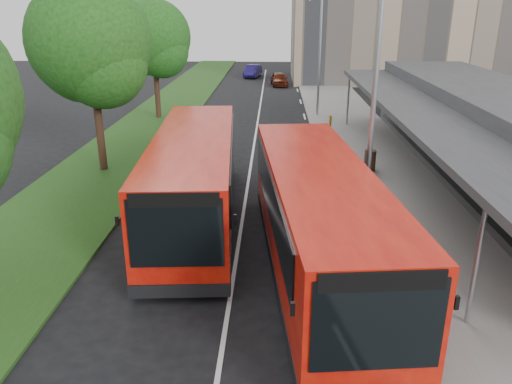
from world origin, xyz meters
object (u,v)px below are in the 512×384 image
(tree_mid, at_px, (91,49))
(bus_main, at_px, (319,221))
(car_near, at_px, (279,79))
(bollard, at_px, (330,123))
(car_far, at_px, (253,71))
(bus_second, at_px, (195,178))
(litter_bin, at_px, (370,160))
(lamp_post_near, at_px, (371,99))
(tree_far, at_px, (154,42))
(lamp_post_far, at_px, (319,48))

(tree_mid, distance_m, bus_main, 13.93)
(tree_mid, distance_m, car_near, 29.60)
(bollard, height_order, car_far, car_far)
(bus_second, relative_size, car_far, 2.85)
(bus_second, bearing_deg, bus_main, -45.87)
(tree_mid, bearing_deg, bus_main, -44.92)
(litter_bin, bearing_deg, lamp_post_near, -102.18)
(tree_far, relative_size, car_near, 2.11)
(tree_far, height_order, car_far, tree_far)
(lamp_post_near, xyz_separation_m, lamp_post_far, (0.00, 20.00, 0.00))
(tree_mid, xyz_separation_m, car_far, (5.69, 34.23, -4.96))
(lamp_post_far, distance_m, litter_bin, 13.61)
(tree_mid, height_order, lamp_post_near, tree_mid)
(tree_far, height_order, car_near, tree_far)
(tree_mid, relative_size, lamp_post_near, 1.09)
(bus_main, xyz_separation_m, litter_bin, (3.21, 9.48, -1.01))
(bollard, bearing_deg, bus_main, -97.10)
(lamp_post_far, height_order, bus_second, lamp_post_far)
(tree_far, relative_size, lamp_post_near, 1.00)
(tree_far, distance_m, bollard, 13.10)
(lamp_post_near, relative_size, bus_main, 0.69)
(car_far, bearing_deg, tree_mid, -90.20)
(lamp_post_far, xyz_separation_m, car_near, (-2.54, 14.94, -4.07))
(bus_main, relative_size, bus_second, 1.01)
(lamp_post_near, bearing_deg, bus_main, -125.22)
(lamp_post_near, bearing_deg, tree_mid, 147.64)
(tree_far, height_order, bus_second, tree_far)
(litter_bin, relative_size, car_near, 0.26)
(tree_far, bearing_deg, car_near, 61.61)
(lamp_post_near, distance_m, car_near, 35.27)
(lamp_post_far, bearing_deg, tree_far, -175.13)
(bus_second, height_order, bollard, bus_second)
(bus_main, relative_size, bollard, 12.09)
(lamp_post_far, relative_size, bus_second, 0.70)
(car_near, bearing_deg, bus_main, -94.47)
(tree_mid, bearing_deg, bus_second, -47.19)
(bus_main, height_order, litter_bin, bus_main)
(lamp_post_near, height_order, car_far, lamp_post_near)
(car_near, distance_m, car_far, 6.97)
(car_near, bearing_deg, tree_mid, -112.92)
(car_far, bearing_deg, bus_main, -75.83)
(bollard, xyz_separation_m, car_far, (-5.93, 26.24, 0.03))
(tree_mid, height_order, bus_main, tree_mid)
(tree_far, bearing_deg, bus_second, -73.31)
(tree_mid, relative_size, litter_bin, 9.00)
(tree_mid, distance_m, tree_far, 12.01)
(bus_second, distance_m, litter_bin, 9.41)
(tree_mid, xyz_separation_m, car_near, (8.59, 27.89, -4.98))
(lamp_post_far, xyz_separation_m, bollard, (0.49, -4.96, -4.09))
(tree_mid, relative_size, lamp_post_far, 1.09)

